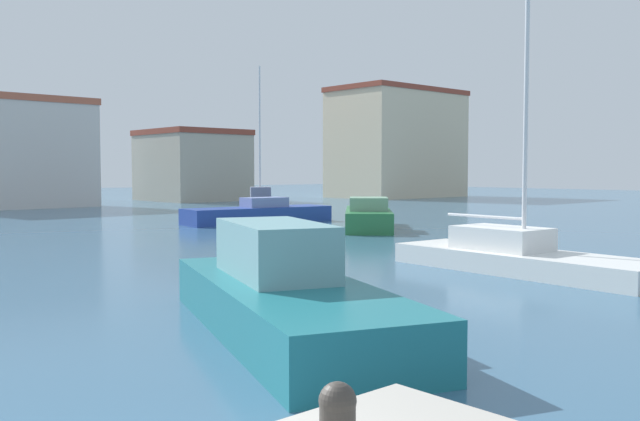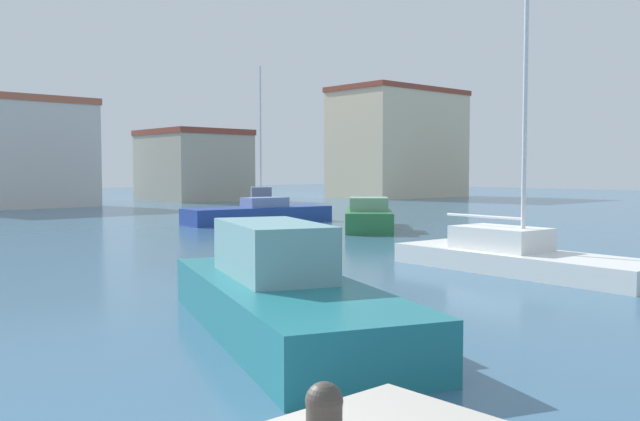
{
  "view_description": "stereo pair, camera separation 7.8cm",
  "coord_description": "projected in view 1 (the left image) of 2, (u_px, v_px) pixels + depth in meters",
  "views": [
    {
      "loc": [
        -1.3,
        -4.26,
        2.79
      ],
      "look_at": [
        18.18,
        17.36,
        1.09
      ],
      "focal_mm": 38.69,
      "sensor_mm": 36.0,
      "label": 1
    },
    {
      "loc": [
        -1.24,
        -4.32,
        2.79
      ],
      "look_at": [
        18.18,
        17.36,
        1.09
      ],
      "focal_mm": 38.69,
      "sensor_mm": 36.0,
      "label": 2
    }
  ],
  "objects": [
    {
      "name": "water",
      "position": [
        222.0,
        236.0,
        29.05
      ],
      "size": [
        160.0,
        160.0,
        0.0
      ],
      "primitive_type": "plane",
      "color": "#38607F",
      "rests_on": "ground"
    },
    {
      "name": "motorboat_teal_far_right",
      "position": [
        284.0,
        295.0,
        11.88
      ],
      "size": [
        4.87,
        7.76,
        1.87
      ],
      "color": "#1E707A",
      "rests_on": "water"
    },
    {
      "name": "warehouse_block",
      "position": [
        11.0,
        152.0,
        50.97
      ],
      "size": [
        11.32,
        6.3,
        8.22
      ],
      "color": "beige",
      "rests_on": "ground"
    },
    {
      "name": "sailboat_white_distant_east",
      "position": [
        519.0,
        256.0,
        18.95
      ],
      "size": [
        2.78,
        7.7,
        8.53
      ],
      "color": "white",
      "rests_on": "water"
    },
    {
      "name": "yacht_club",
      "position": [
        192.0,
        165.0,
        63.71
      ],
      "size": [
        7.88,
        8.9,
        6.49
      ],
      "color": "#B2A893",
      "rests_on": "ground"
    },
    {
      "name": "sailboat_navy_distant_north",
      "position": [
        260.0,
        203.0,
        45.84
      ],
      "size": [
        4.58,
        5.65,
        9.67
      ],
      "color": "#19234C",
      "rests_on": "water"
    },
    {
      "name": "waterfront_apartments",
      "position": [
        397.0,
        143.0,
        71.42
      ],
      "size": [
        13.71,
        8.28,
        11.14
      ],
      "color": "beige",
      "rests_on": "ground"
    },
    {
      "name": "motorboat_green_far_left",
      "position": [
        368.0,
        217.0,
        32.75
      ],
      "size": [
        6.33,
        6.33,
        1.53
      ],
      "color": "#28703D",
      "rests_on": "water"
    },
    {
      "name": "motorboat_blue_behind_lamppost",
      "position": [
        259.0,
        214.0,
        36.52
      ],
      "size": [
        8.25,
        3.18,
        1.35
      ],
      "color": "#233D93",
      "rests_on": "water"
    }
  ]
}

